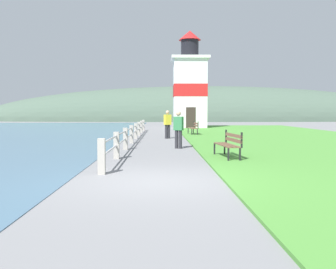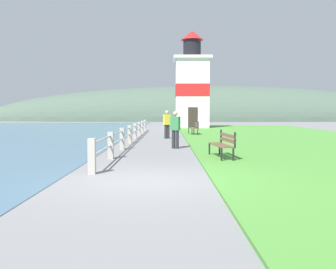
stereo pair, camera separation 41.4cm
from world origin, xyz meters
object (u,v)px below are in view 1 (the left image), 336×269
Objects in this scene: park_bench_near at (229,143)px; lighthouse at (190,87)px; person_strolling at (168,123)px; person_by_railing at (178,128)px; park_bench_midway at (194,127)px.

lighthouse reaches higher than park_bench_near.
person_by_railing is (0.37, -5.99, -0.03)m from person_strolling.
person_by_railing is (-1.53, 3.60, 0.33)m from park_bench_near.
park_bench_midway is 11.59m from lighthouse.
park_bench_near is 12.90m from park_bench_midway.
park_bench_midway is 9.43m from person_by_railing.
person_strolling reaches higher than person_by_railing.
park_bench_midway is (-0.06, 12.90, -0.00)m from park_bench_near.
park_bench_near is at bearing 161.54° from person_strolling.
lighthouse reaches higher than park_bench_midway.
person_strolling reaches higher than park_bench_midway.
person_strolling is at bearing -84.81° from park_bench_near.
person_by_railing is at bearing -72.99° from park_bench_near.
person_strolling reaches higher than park_bench_near.
person_strolling is at bearing 29.33° from person_by_railing.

